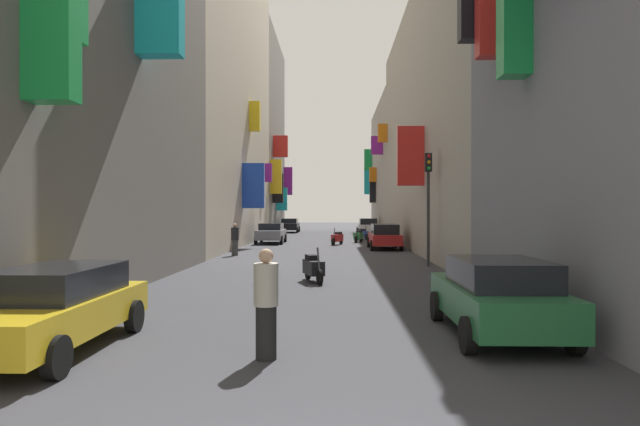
# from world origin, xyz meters

# --- Properties ---
(ground_plane) EXTENTS (140.00, 140.00, 0.00)m
(ground_plane) POSITION_xyz_m (0.00, 30.00, 0.00)
(ground_plane) COLOR #38383D
(building_left_mid_a) EXTENTS (7.37, 23.87, 21.64)m
(building_left_mid_a) POSITION_xyz_m (-8.00, 32.99, 10.82)
(building_left_mid_a) COLOR #BCB29E
(building_left_mid_a) RESTS_ON ground
(building_left_mid_b) EXTENTS (7.36, 15.08, 19.62)m
(building_left_mid_b) POSITION_xyz_m (-7.99, 52.45, 9.79)
(building_left_mid_b) COLOR slate
(building_left_mid_b) RESTS_ON ground
(building_right_mid_a) EXTENTS (7.27, 28.10, 14.34)m
(building_right_mid_a) POSITION_xyz_m (8.00, 27.87, 7.17)
(building_right_mid_a) COLOR #B2A899
(building_right_mid_a) RESTS_ON ground
(building_right_mid_b) EXTENTS (7.03, 18.08, 12.63)m
(building_right_mid_b) POSITION_xyz_m (7.99, 50.97, 6.32)
(building_right_mid_b) COLOR #B2A899
(building_right_mid_b) RESTS_ON ground
(parked_car_white) EXTENTS (1.95, 4.22, 1.52)m
(parked_car_white) POSITION_xyz_m (3.92, 48.69, 0.79)
(parked_car_white) COLOR white
(parked_car_white) RESTS_ON ground
(parked_car_yellow) EXTENTS (1.84, 4.35, 1.35)m
(parked_car_yellow) POSITION_xyz_m (-3.81, 5.40, 0.72)
(parked_car_yellow) COLOR gold
(parked_car_yellow) RESTS_ON ground
(parked_car_black) EXTENTS (1.94, 4.48, 1.44)m
(parked_car_black) POSITION_xyz_m (-3.87, 53.51, 0.76)
(parked_car_black) COLOR black
(parked_car_black) RESTS_ON ground
(parked_car_red) EXTENTS (1.84, 4.47, 1.47)m
(parked_car_red) POSITION_xyz_m (3.71, 29.13, 0.77)
(parked_car_red) COLOR #B21E1E
(parked_car_red) RESTS_ON ground
(parked_car_grey) EXTENTS (1.90, 4.35, 1.38)m
(parked_car_grey) POSITION_xyz_m (-3.64, 34.65, 0.74)
(parked_car_grey) COLOR slate
(parked_car_grey) RESTS_ON ground
(parked_car_green) EXTENTS (1.85, 4.04, 1.40)m
(parked_car_green) POSITION_xyz_m (3.70, 6.64, 0.74)
(parked_car_green) COLOR #236638
(parked_car_green) RESTS_ON ground
(scooter_green) EXTENTS (0.77, 1.84, 1.13)m
(scooter_green) POSITION_xyz_m (2.48, 35.89, 0.46)
(scooter_green) COLOR #287F3D
(scooter_green) RESTS_ON ground
(scooter_black) EXTENTS (0.76, 1.85, 1.13)m
(scooter_black) POSITION_xyz_m (0.08, 14.09, 0.46)
(scooter_black) COLOR black
(scooter_black) RESTS_ON ground
(scooter_blue) EXTENTS (0.73, 1.74, 1.13)m
(scooter_blue) POSITION_xyz_m (3.01, 39.11, 0.46)
(scooter_blue) COLOR #2D4CAD
(scooter_blue) RESTS_ON ground
(scooter_red) EXTENTS (0.83, 1.89, 1.13)m
(scooter_red) POSITION_xyz_m (0.94, 32.92, 0.46)
(scooter_red) COLOR red
(scooter_red) RESTS_ON ground
(pedestrian_crossing) EXTENTS (0.40, 0.40, 1.63)m
(pedestrian_crossing) POSITION_xyz_m (-4.26, 24.15, 0.81)
(pedestrian_crossing) COLOR #3D3D3D
(pedestrian_crossing) RESTS_ON ground
(pedestrian_near_left) EXTENTS (0.54, 0.54, 1.69)m
(pedestrian_near_left) POSITION_xyz_m (-0.29, 4.98, 0.84)
(pedestrian_near_left) COLOR black
(pedestrian_near_left) RESTS_ON ground
(traffic_light_near_corner) EXTENTS (0.26, 0.34, 4.60)m
(traffic_light_near_corner) POSITION_xyz_m (4.57, 19.05, 3.11)
(traffic_light_near_corner) COLOR #2D2D2D
(traffic_light_near_corner) RESTS_ON ground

